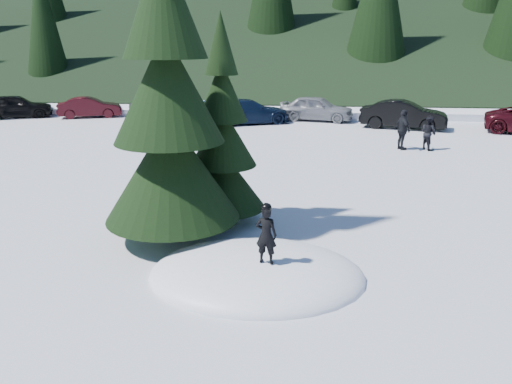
# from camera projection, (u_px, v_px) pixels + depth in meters

# --- Properties ---
(ground) EXTENTS (200.00, 200.00, 0.00)m
(ground) POSITION_uv_depth(u_px,v_px,m) (257.00, 276.00, 10.30)
(ground) COLOR white
(ground) RESTS_ON ground
(snow_mound) EXTENTS (4.48, 3.52, 0.96)m
(snow_mound) POSITION_uv_depth(u_px,v_px,m) (257.00, 276.00, 10.30)
(snow_mound) COLOR white
(snow_mound) RESTS_ON ground
(spruce_tall) EXTENTS (3.20, 3.20, 8.60)m
(spruce_tall) POSITION_uv_depth(u_px,v_px,m) (168.00, 103.00, 11.27)
(spruce_tall) COLOR black
(spruce_tall) RESTS_ON ground
(spruce_short) EXTENTS (2.20, 2.20, 5.37)m
(spruce_short) POSITION_uv_depth(u_px,v_px,m) (223.00, 144.00, 12.86)
(spruce_short) COLOR black
(spruce_short) RESTS_ON ground
(child_skier) EXTENTS (0.47, 0.35, 1.15)m
(child_skier) POSITION_uv_depth(u_px,v_px,m) (266.00, 235.00, 9.63)
(child_skier) COLOR black
(child_skier) RESTS_ON snow_mound
(adult_0) EXTENTS (0.87, 0.93, 1.52)m
(adult_0) POSITION_uv_depth(u_px,v_px,m) (429.00, 133.00, 22.14)
(adult_0) COLOR black
(adult_0) RESTS_ON ground
(adult_1) EXTENTS (0.78, 1.13, 1.78)m
(adult_1) POSITION_uv_depth(u_px,v_px,m) (403.00, 130.00, 22.12)
(adult_1) COLOR black
(adult_1) RESTS_ON ground
(car_0) EXTENTS (4.69, 3.42, 1.49)m
(car_0) POSITION_uv_depth(u_px,v_px,m) (15.00, 106.00, 31.56)
(car_0) COLOR black
(car_0) RESTS_ON ground
(car_1) EXTENTS (4.14, 2.63, 1.29)m
(car_1) POSITION_uv_depth(u_px,v_px,m) (90.00, 107.00, 31.77)
(car_1) COLOR black
(car_1) RESTS_ON ground
(car_2) EXTENTS (5.61, 2.79, 1.53)m
(car_2) POSITION_uv_depth(u_px,v_px,m) (176.00, 106.00, 31.27)
(car_2) COLOR #424448
(car_2) RESTS_ON ground
(car_3) EXTENTS (5.37, 3.83, 1.44)m
(car_3) POSITION_uv_depth(u_px,v_px,m) (248.00, 111.00, 29.28)
(car_3) COLOR #0D1A31
(car_3) RESTS_ON ground
(car_4) EXTENTS (4.75, 2.76, 1.52)m
(car_4) POSITION_uv_depth(u_px,v_px,m) (317.00, 108.00, 30.40)
(car_4) COLOR gray
(car_4) RESTS_ON ground
(car_5) EXTENTS (4.95, 2.79, 1.54)m
(car_5) POSITION_uv_depth(u_px,v_px,m) (404.00, 115.00, 27.65)
(car_5) COLOR black
(car_5) RESTS_ON ground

